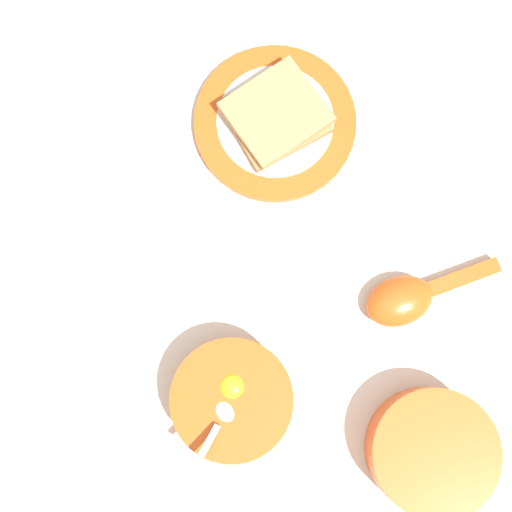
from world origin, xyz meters
name	(u,v)px	position (x,y,z in m)	size (l,w,h in m)	color
ground_plane	(287,354)	(0.00, 0.00, 0.00)	(3.00, 3.00, 0.00)	silver
egg_bowl	(234,401)	(-0.01, 0.08, 0.03)	(0.13, 0.14, 0.08)	#DB5119
toast_plate	(276,125)	(0.22, -0.16, 0.01)	(0.20, 0.20, 0.01)	#DB5119
toast_sandwich	(277,116)	(0.23, -0.16, 0.03)	(0.11, 0.12, 0.03)	#9E7042
soup_spoon	(410,300)	(-0.04, -0.15, 0.02)	(0.08, 0.17, 0.04)	#DB5119
congee_bowl	(433,454)	(-0.18, -0.06, 0.03)	(0.14, 0.14, 0.06)	#DB5119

